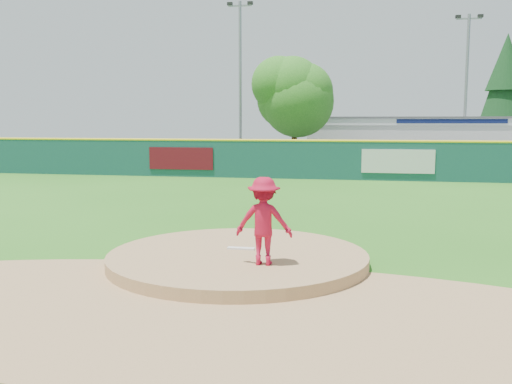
% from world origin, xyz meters
% --- Properties ---
extents(ground, '(120.00, 120.00, 0.00)m').
position_xyz_m(ground, '(0.00, 0.00, 0.00)').
color(ground, '#286B19').
rests_on(ground, ground).
extents(pitchers_mound, '(5.50, 5.50, 0.50)m').
position_xyz_m(pitchers_mound, '(0.00, 0.00, 0.00)').
color(pitchers_mound, '#9E774C').
rests_on(pitchers_mound, ground).
extents(pitching_rubber, '(0.60, 0.15, 0.04)m').
position_xyz_m(pitching_rubber, '(0.00, 0.30, 0.27)').
color(pitching_rubber, white).
rests_on(pitching_rubber, pitchers_mound).
extents(infield_dirt_arc, '(15.40, 15.40, 0.01)m').
position_xyz_m(infield_dirt_arc, '(0.00, -3.00, 0.01)').
color(infield_dirt_arc, '#9E774C').
rests_on(infield_dirt_arc, ground).
extents(parking_lot, '(44.00, 16.00, 0.02)m').
position_xyz_m(parking_lot, '(0.00, 27.00, 0.01)').
color(parking_lot, '#38383A').
rests_on(parking_lot, ground).
extents(pitcher, '(1.12, 0.66, 1.71)m').
position_xyz_m(pitcher, '(0.72, -0.87, 1.10)').
color(pitcher, '#AF0F2C').
rests_on(pitcher, pitchers_mound).
extents(van, '(5.74, 2.77, 1.58)m').
position_xyz_m(van, '(5.73, 21.55, 0.81)').
color(van, white).
rests_on(van, parking_lot).
extents(pool_building_grp, '(15.20, 8.20, 3.31)m').
position_xyz_m(pool_building_grp, '(6.00, 31.99, 1.66)').
color(pool_building_grp, silver).
rests_on(pool_building_grp, ground).
extents(fence_banners, '(15.03, 0.04, 1.20)m').
position_xyz_m(fence_banners, '(-1.56, 17.92, 1.00)').
color(fence_banners, '#5E0D17').
rests_on(fence_banners, ground).
extents(playground_slide, '(1.02, 2.88, 1.59)m').
position_xyz_m(playground_slide, '(-15.30, 22.25, 0.81)').
color(playground_slide, blue).
rests_on(playground_slide, ground).
extents(outfield_fence, '(40.00, 0.14, 2.07)m').
position_xyz_m(outfield_fence, '(0.00, 18.00, 1.09)').
color(outfield_fence, '#154541').
rests_on(outfield_fence, ground).
extents(deciduous_tree, '(5.60, 5.60, 7.36)m').
position_xyz_m(deciduous_tree, '(-2.00, 25.00, 4.55)').
color(deciduous_tree, '#382314').
rests_on(deciduous_tree, ground).
extents(conifer_tree, '(4.40, 4.40, 9.50)m').
position_xyz_m(conifer_tree, '(13.00, 36.00, 5.54)').
color(conifer_tree, '#382314').
rests_on(conifer_tree, ground).
extents(light_pole_left, '(1.75, 0.25, 11.00)m').
position_xyz_m(light_pole_left, '(-6.00, 27.00, 6.05)').
color(light_pole_left, gray).
rests_on(light_pole_left, ground).
extents(light_pole_right, '(1.75, 0.25, 10.00)m').
position_xyz_m(light_pole_right, '(9.00, 29.00, 5.54)').
color(light_pole_right, gray).
rests_on(light_pole_right, ground).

